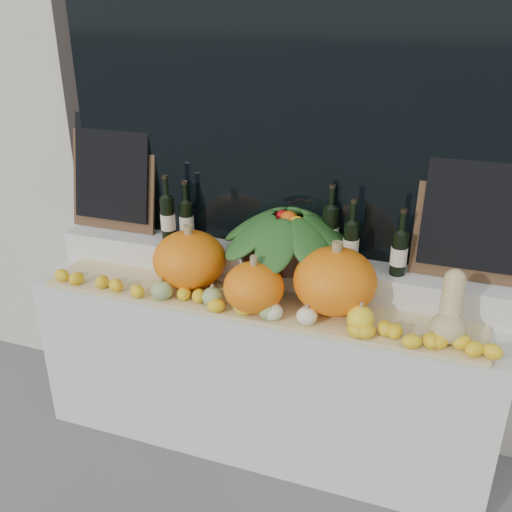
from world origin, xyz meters
The scene contains 17 objects.
display_sill centered at (0.00, 1.52, 0.44)m, with size 2.30×0.55×0.88m, color silver.
rear_tier centered at (0.00, 1.68, 0.96)m, with size 2.30×0.25×0.16m, color silver.
straw_bedding centered at (0.00, 1.40, 0.89)m, with size 2.10×0.32×0.03m, color tan.
pumpkin_left centered at (-0.35, 1.46, 1.04)m, with size 0.36×0.36×0.28m, color orange.
pumpkin_right centered at (0.37, 1.45, 1.05)m, with size 0.38×0.38×0.30m, color orange.
pumpkin_center centered at (0.03, 1.33, 1.02)m, with size 0.28×0.28×0.23m, color orange.
butternut_squash centered at (0.87, 1.38, 1.03)m, with size 0.15×0.21×0.29m.
decorative_gourds centered at (0.09, 1.29, 0.96)m, with size 1.04×0.15×0.15m.
lemon_heap centered at (0.00, 1.29, 0.94)m, with size 2.20×0.16×0.06m, color yellow, non-canonical shape.
produce_bowl centered at (0.09, 1.66, 1.16)m, with size 0.71×0.71×0.25m.
wine_bottle_far_left centered at (-0.55, 1.64, 1.17)m, with size 0.08×0.08×0.36m.
wine_bottle_near_left centered at (-0.47, 1.68, 1.15)m, with size 0.08×0.08×0.32m.
wine_bottle_tall centered at (0.28, 1.72, 1.17)m, with size 0.08×0.08×0.37m.
wine_bottle_near_right centered at (0.40, 1.65, 1.16)m, with size 0.08×0.08×0.34m.
wine_bottle_far_right centered at (0.62, 1.65, 1.15)m, with size 0.08×0.08×0.32m.
chalkboard_left centered at (-0.92, 1.74, 1.36)m, with size 0.50×0.15×0.61m.
chalkboard_right centered at (0.92, 1.74, 1.36)m, with size 0.50×0.15×0.61m.
Camera 1 is at (0.80, -0.80, 2.22)m, focal length 40.00 mm.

